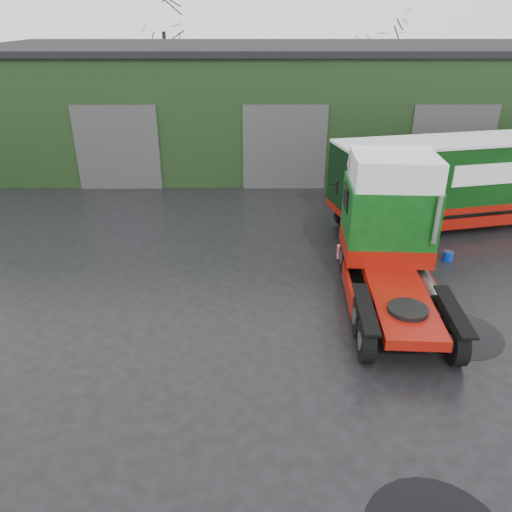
{
  "coord_description": "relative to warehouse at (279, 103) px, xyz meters",
  "views": [
    {
      "loc": [
        0.49,
        -9.78,
        7.76
      ],
      "look_at": [
        0.56,
        2.7,
        1.7
      ],
      "focal_mm": 35.0,
      "sensor_mm": 36.0,
      "label": 1
    }
  ],
  "objects": [
    {
      "name": "lorry_right",
      "position": [
        6.76,
        -11.0,
        -1.37
      ],
      "size": [
        13.8,
        5.23,
        3.58
      ],
      "primitive_type": null,
      "rotation": [
        0.0,
        0.0,
        -1.35
      ],
      "color": "silver",
      "rests_on": "ground"
    },
    {
      "name": "tree_back_a",
      "position": [
        -8.0,
        10.0,
        1.59
      ],
      "size": [
        4.4,
        4.4,
        9.5
      ],
      "primitive_type": null,
      "color": "black",
      "rests_on": "ground"
    },
    {
      "name": "ground",
      "position": [
        -2.0,
        -20.0,
        -3.16
      ],
      "size": [
        100.0,
        100.0,
        0.0
      ],
      "primitive_type": "plane",
      "color": "black"
    },
    {
      "name": "wash_bucket",
      "position": [
        5.29,
        -14.18,
        -2.99
      ],
      "size": [
        0.4,
        0.4,
        0.33
      ],
      "primitive_type": "cylinder",
      "rotation": [
        0.0,
        0.0,
        0.17
      ],
      "color": "#0828B4",
      "rests_on": "ground"
    },
    {
      "name": "warehouse",
      "position": [
        0.0,
        0.0,
        0.0
      ],
      "size": [
        32.4,
        12.4,
        6.3
      ],
      "color": "black",
      "rests_on": "ground"
    },
    {
      "name": "hero_tractor",
      "position": [
        2.5,
        -17.43,
        -1.07
      ],
      "size": [
        3.26,
        6.89,
        4.18
      ],
      "primitive_type": null,
      "rotation": [
        0.0,
        0.0,
        -0.06
      ],
      "color": "#0D4411",
      "rests_on": "ground"
    },
    {
      "name": "puddle_1",
      "position": [
        4.01,
        -18.64,
        -3.15
      ],
      "size": [
        2.34,
        2.34,
        0.01
      ],
      "primitive_type": "cylinder",
      "color": "black",
      "rests_on": "ground"
    },
    {
      "name": "tree_back_b",
      "position": [
        8.0,
        10.0,
        0.59
      ],
      "size": [
        4.4,
        4.4,
        7.5
      ],
      "primitive_type": null,
      "color": "black",
      "rests_on": "ground"
    }
  ]
}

